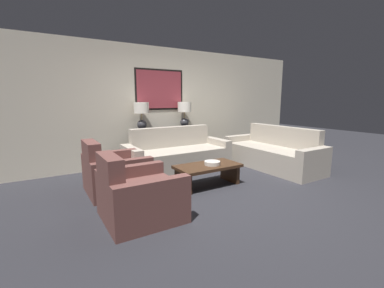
# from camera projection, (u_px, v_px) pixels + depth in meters

# --- Properties ---
(ground_plane) EXTENTS (20.00, 20.00, 0.00)m
(ground_plane) POSITION_uv_depth(u_px,v_px,m) (222.00, 191.00, 4.20)
(ground_plane) COLOR #28282D
(back_wall) EXTENTS (8.33, 0.12, 2.65)m
(back_wall) POSITION_uv_depth(u_px,v_px,m) (159.00, 106.00, 6.00)
(back_wall) COLOR beige
(back_wall) RESTS_ON ground_plane
(console_table) EXTENTS (1.55, 0.37, 0.81)m
(console_table) POSITION_uv_depth(u_px,v_px,m) (165.00, 146.00, 5.94)
(console_table) COLOR black
(console_table) RESTS_ON ground_plane
(table_lamp_left) EXTENTS (0.32, 0.32, 0.61)m
(table_lamp_left) POSITION_uv_depth(u_px,v_px,m) (142.00, 113.00, 5.53)
(table_lamp_left) COLOR #333338
(table_lamp_left) RESTS_ON console_table
(table_lamp_right) EXTENTS (0.32, 0.32, 0.61)m
(table_lamp_right) POSITION_uv_depth(u_px,v_px,m) (184.00, 112.00, 6.08)
(table_lamp_right) COLOR #333338
(table_lamp_right) RESTS_ON console_table
(couch_by_back_wall) EXTENTS (2.20, 0.87, 0.89)m
(couch_by_back_wall) POSITION_uv_depth(u_px,v_px,m) (177.00, 156.00, 5.44)
(couch_by_back_wall) COLOR #ADA393
(couch_by_back_wall) RESTS_ON ground_plane
(couch_by_side) EXTENTS (0.87, 2.20, 0.89)m
(couch_by_side) POSITION_uv_depth(u_px,v_px,m) (273.00, 154.00, 5.63)
(couch_by_side) COLOR #ADA393
(couch_by_side) RESTS_ON ground_plane
(coffee_table) EXTENTS (1.12, 0.58, 0.37)m
(coffee_table) POSITION_uv_depth(u_px,v_px,m) (208.00, 170.00, 4.44)
(coffee_table) COLOR #3D2616
(coffee_table) RESTS_ON ground_plane
(decorative_bowl) EXTENTS (0.28, 0.28, 0.06)m
(decorative_bowl) POSITION_uv_depth(u_px,v_px,m) (212.00, 163.00, 4.42)
(decorative_bowl) COLOR beige
(decorative_bowl) RESTS_ON coffee_table
(armchair_near_back_wall) EXTENTS (0.92, 0.91, 0.86)m
(armchair_near_back_wall) POSITION_uv_depth(u_px,v_px,m) (115.00, 174.00, 4.16)
(armchair_near_back_wall) COLOR brown
(armchair_near_back_wall) RESTS_ON ground_plane
(armchair_near_camera) EXTENTS (0.92, 0.91, 0.86)m
(armchair_near_camera) POSITION_uv_depth(u_px,v_px,m) (139.00, 196.00, 3.22)
(armchair_near_camera) COLOR brown
(armchair_near_camera) RESTS_ON ground_plane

